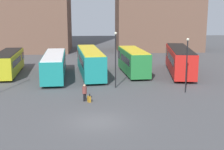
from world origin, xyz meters
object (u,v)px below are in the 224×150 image
Objects in this scene: bus_1 at (54,65)px; bus_2 at (90,61)px; bus_0 at (9,62)px; suitcase at (89,99)px; traveler at (85,91)px; lamp_post_0 at (116,56)px; bus_4 at (180,59)px; bus_3 at (133,61)px; lamp_post_2 at (187,61)px.

bus_1 is 4.52m from bus_2.
bus_0 is 0.86× the size of bus_1.
bus_1 is at bearing -114.36° from bus_0.
bus_0 is 16.78m from suitcase.
bus_2 is 15.16× the size of suitcase.
bus_2 is at bearing -78.79° from bus_1.
traveler is 1.94× the size of suitcase.
traveler is at bearing -163.23° from bus_1.
suitcase is (-0.06, -12.02, -1.50)m from bus_2.
lamp_post_0 reaches higher than suitcase.
bus_4 is 15.70× the size of suitcase.
bus_1 is 11.26m from traveler.
bus_1 is at bearing 95.18° from bus_3.
bus_4 is at bearing -95.85° from bus_0.
bus_0 is 12.64× the size of suitcase.
suitcase is at bearing 145.57° from bus_4.
bus_2 reaches higher than bus_3.
bus_4 reaches higher than bus_0.
bus_4 reaches higher than bus_3.
suitcase is (-11.69, -12.44, -1.54)m from bus_4.
lamp_post_0 is at bearing -125.15° from bus_0.
bus_0 is 0.83× the size of bus_2.
bus_3 is 13.65m from traveler.
bus_3 is at bearing -83.90° from bus_1.
suitcase is at bearing -151.06° from traveler.
traveler reaches higher than suitcase.
lamp_post_0 is (13.18, -7.92, 1.89)m from bus_0.
bus_0 is at bearing 148.98° from lamp_post_0.
lamp_post_2 is at bearing -96.56° from suitcase.
suitcase is 6.69m from lamp_post_0.
bus_2 is at bearing 135.99° from lamp_post_2.
bus_1 is 2.17× the size of lamp_post_2.
bus_1 is 16.08m from bus_4.
bus_0 is 16.02m from bus_3.
bus_4 is 10.00m from lamp_post_2.
bus_2 is 7.80× the size of traveler.
lamp_post_0 is (-8.92, -7.26, 1.64)m from bus_4.
lamp_post_2 is at bearing -98.89° from traveler.
bus_2 is 13.41m from lamp_post_2.
lamp_post_2 is (4.03, -9.80, 1.52)m from bus_3.
traveler is at bearing -146.12° from bus_0.
bus_3 is at bearing -48.70° from traveler.
bus_0 is 6.51× the size of traveler.
lamp_post_2 is (13.95, -8.11, 1.64)m from bus_1.
bus_4 is (16.00, 1.58, 0.23)m from bus_1.
bus_4 is at bearing -95.51° from bus_3.
bus_4 is at bearing -67.45° from traveler.
bus_4 is 17.15m from suitcase.
bus_4 is at bearing -94.06° from bus_2.
bus_1 is at bearing 98.60° from bus_2.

